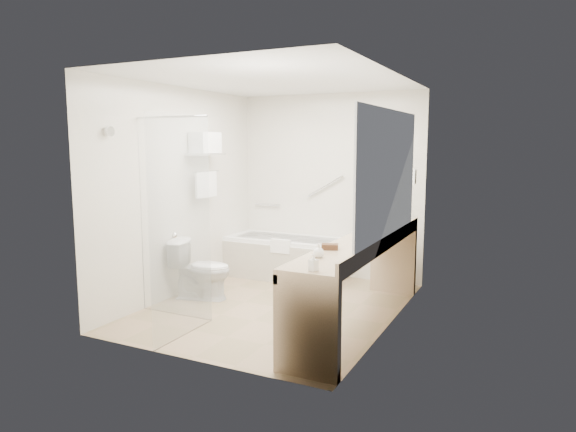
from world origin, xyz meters
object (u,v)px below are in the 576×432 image
at_px(bathtub, 285,257).
at_px(vanity_counter, 360,263).
at_px(toilet, 201,270).
at_px(water_bottle_left, 379,220).
at_px(amenity_basket, 330,247).

relative_size(bathtub, vanity_counter, 0.59).
bearing_deg(toilet, water_bottle_left, -78.96).
height_order(bathtub, amenity_basket, amenity_basket).
height_order(toilet, water_bottle_left, water_bottle_left).
xyz_separation_m(bathtub, water_bottle_left, (1.43, -0.43, 0.68)).
distance_m(vanity_counter, water_bottle_left, 1.01).
bearing_deg(toilet, bathtub, -33.32).
bearing_deg(bathtub, water_bottle_left, -16.74).
xyz_separation_m(vanity_counter, water_bottle_left, (-0.09, 0.96, 0.31)).
height_order(bathtub, vanity_counter, vanity_counter).
xyz_separation_m(vanity_counter, amenity_basket, (-0.15, -0.44, 0.24)).
bearing_deg(water_bottle_left, bathtub, 163.26).
height_order(vanity_counter, amenity_basket, vanity_counter).
distance_m(toilet, water_bottle_left, 2.18).
xyz_separation_m(bathtub, amenity_basket, (1.37, -1.82, 0.60)).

